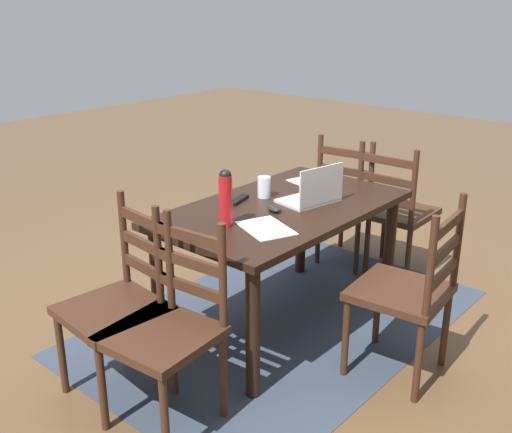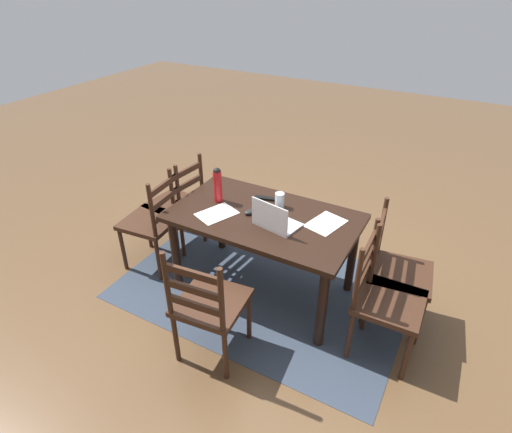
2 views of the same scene
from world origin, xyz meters
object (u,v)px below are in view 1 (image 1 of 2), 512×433
(chair_left_near, at_px, (353,202))
(chair_right_near, at_px, (121,306))
(dining_table, at_px, (282,222))
(drinking_glass, at_px, (264,187))
(tv_remote, at_px, (239,200))
(computer_mouse, at_px, (274,208))
(chair_far_head, at_px, (408,292))
(chair_left_far, at_px, (395,212))
(laptop, at_px, (314,194))
(water_bottle, at_px, (226,197))
(chair_right_far, at_px, (167,329))

(chair_left_near, height_order, chair_right_near, same)
(dining_table, xyz_separation_m, drinking_glass, (-0.05, -0.17, 0.16))
(chair_right_near, xyz_separation_m, tv_remote, (-0.90, -0.06, 0.28))
(computer_mouse, relative_size, tv_remote, 0.59)
(chair_far_head, bearing_deg, dining_table, -89.70)
(chair_far_head, height_order, chair_left_far, same)
(chair_right_near, xyz_separation_m, chair_left_far, (-2.02, 0.33, 0.00))
(chair_right_near, height_order, laptop, laptop)
(chair_left_near, height_order, chair_left_far, same)
(dining_table, height_order, water_bottle, water_bottle)
(water_bottle, relative_size, tv_remote, 1.74)
(chair_left_far, relative_size, drinking_glass, 7.77)
(chair_far_head, relative_size, water_bottle, 3.21)
(chair_far_head, bearing_deg, laptop, -101.37)
(chair_left_near, height_order, drinking_glass, chair_left_near)
(chair_right_near, relative_size, chair_left_far, 1.00)
(water_bottle, bearing_deg, drinking_glass, -162.30)
(laptop, relative_size, tv_remote, 2.09)
(chair_right_near, bearing_deg, chair_right_far, 90.00)
(chair_left_near, height_order, tv_remote, chair_left_near)
(chair_left_near, bearing_deg, chair_right_near, -0.03)
(water_bottle, height_order, computer_mouse, water_bottle)
(dining_table, height_order, tv_remote, tv_remote)
(dining_table, bearing_deg, chair_right_far, 9.23)
(chair_left_near, distance_m, drinking_glass, 1.02)
(chair_far_head, xyz_separation_m, chair_left_far, (-1.01, -0.62, 0.00))
(dining_table, height_order, drinking_glass, drinking_glass)
(dining_table, bearing_deg, chair_left_far, 170.51)
(chair_left_far, xyz_separation_m, tv_remote, (1.12, -0.40, 0.28))
(dining_table, relative_size, laptop, 4.06)
(chair_right_far, height_order, water_bottle, water_bottle)
(dining_table, relative_size, computer_mouse, 14.44)
(chair_far_head, xyz_separation_m, chair_right_far, (1.02, -0.63, 0.00))
(chair_right_far, bearing_deg, computer_mouse, -171.43)
(chair_right_near, xyz_separation_m, laptop, (-1.15, 0.27, 0.33))
(dining_table, height_order, chair_right_far, chair_right_far)
(chair_right_far, bearing_deg, water_bottle, -162.19)
(chair_left_near, bearing_deg, tv_remote, -3.32)
(chair_far_head, distance_m, laptop, 0.77)
(chair_far_head, distance_m, chair_left_far, 1.18)
(laptop, xyz_separation_m, tv_remote, (0.25, -0.34, -0.05))
(water_bottle, bearing_deg, dining_table, 177.27)
(water_bottle, bearing_deg, laptop, 167.33)
(drinking_glass, xyz_separation_m, tv_remote, (0.16, -0.05, -0.05))
(chair_right_far, relative_size, computer_mouse, 9.50)
(dining_table, distance_m, chair_right_far, 1.04)
(chair_far_head, xyz_separation_m, chair_right_near, (1.02, -0.96, 0.00))
(drinking_glass, relative_size, computer_mouse, 1.22)
(dining_table, relative_size, drinking_glass, 11.82)
(chair_left_far, distance_m, chair_right_far, 2.02)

